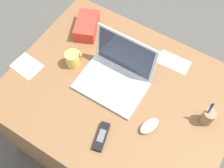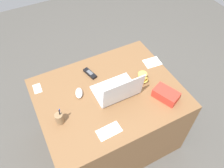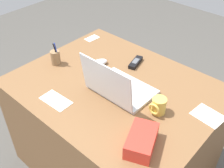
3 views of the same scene
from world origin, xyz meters
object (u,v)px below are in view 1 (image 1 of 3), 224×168
cordless_phone (102,136)px  snack_bag (87,26)px  laptop (116,75)px  computer_mouse (149,126)px  coffee_mug_white (73,58)px  pen_holder (208,117)px

cordless_phone → snack_bag: snack_bag is taller
laptop → computer_mouse: bearing=-27.0°
coffee_mug_white → snack_bag: coffee_mug_white is taller
cordless_phone → coffee_mug_white: bearing=142.7°
coffee_mug_white → pen_holder: 0.75m
laptop → cordless_phone: 0.33m
coffee_mug_white → snack_bag: size_ratio=0.46×
laptop → cordless_phone: size_ratio=2.36×
computer_mouse → snack_bag: bearing=169.8°
laptop → pen_holder: laptop is taller
laptop → coffee_mug_white: (-0.25, -0.03, -0.01)m
computer_mouse → coffee_mug_white: bearing=-172.2°
laptop → pen_holder: (0.49, 0.04, -0.00)m
computer_mouse → pen_holder: bearing=58.9°
pen_holder → computer_mouse: bearing=-141.0°
computer_mouse → coffee_mug_white: coffee_mug_white is taller
computer_mouse → coffee_mug_white: 0.54m
coffee_mug_white → snack_bag: 0.25m
laptop → cordless_phone: (0.11, -0.30, -0.04)m
cordless_phone → snack_bag: (-0.43, 0.51, 0.03)m
coffee_mug_white → cordless_phone: bearing=-37.3°
coffee_mug_white → laptop: bearing=6.4°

